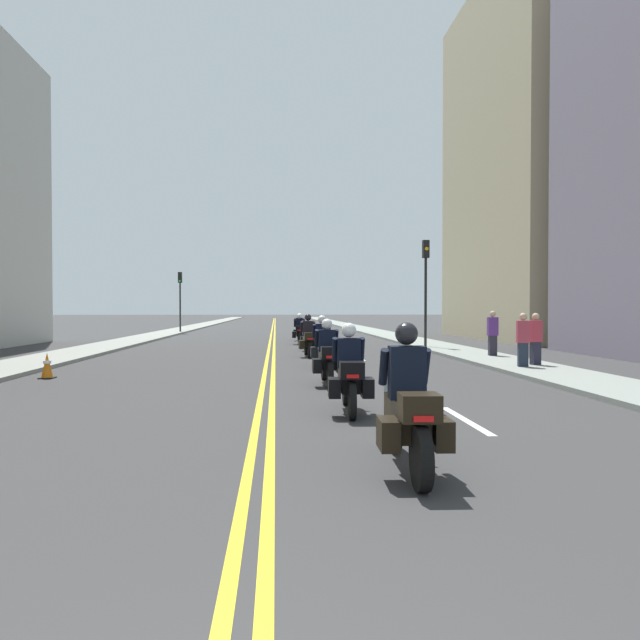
{
  "coord_description": "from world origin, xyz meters",
  "views": [
    {
      "loc": [
        0.19,
        -1.17,
        1.83
      ],
      "look_at": [
        1.7,
        18.29,
        1.45
      ],
      "focal_mm": 32.26,
      "sensor_mm": 36.0,
      "label": 1
    }
  ],
  "objects_px": {
    "motorcycle_4": "(308,340)",
    "traffic_light_near": "(426,274)",
    "motorcycle_5": "(308,336)",
    "motorcycle_3": "(322,346)",
    "pedestrian_0": "(523,341)",
    "motorcycle_0": "(408,412)",
    "motorcycle_2": "(327,358)",
    "pedestrian_2": "(493,334)",
    "motorcycle_6": "(299,331)",
    "motorcycle_7": "(300,329)",
    "pedestrian_1": "(535,340)",
    "traffic_light_far": "(180,291)",
    "traffic_cone_1": "(47,366)",
    "motorcycle_1": "(349,376)"
  },
  "relations": [
    {
      "from": "motorcycle_4",
      "to": "traffic_light_near",
      "type": "distance_m",
      "value": 7.24
    },
    {
      "from": "motorcycle_5",
      "to": "traffic_light_near",
      "type": "distance_m",
      "value": 6.05
    },
    {
      "from": "motorcycle_3",
      "to": "pedestrian_0",
      "type": "distance_m",
      "value": 6.05
    },
    {
      "from": "motorcycle_0",
      "to": "motorcycle_2",
      "type": "height_order",
      "value": "motorcycle_0"
    },
    {
      "from": "pedestrian_2",
      "to": "motorcycle_3",
      "type": "bearing_deg",
      "value": 21.99
    },
    {
      "from": "motorcycle_3",
      "to": "motorcycle_5",
      "type": "bearing_deg",
      "value": 90.34
    },
    {
      "from": "motorcycle_6",
      "to": "motorcycle_7",
      "type": "bearing_deg",
      "value": 89.04
    },
    {
      "from": "motorcycle_4",
      "to": "pedestrian_1",
      "type": "xyz_separation_m",
      "value": [
        6.68,
        -4.92,
        0.23
      ]
    },
    {
      "from": "motorcycle_5",
      "to": "traffic_light_near",
      "type": "xyz_separation_m",
      "value": [
        5.36,
        0.49,
        2.76
      ]
    },
    {
      "from": "motorcycle_5",
      "to": "pedestrian_2",
      "type": "xyz_separation_m",
      "value": [
        6.49,
        -4.7,
        0.27
      ]
    },
    {
      "from": "motorcycle_0",
      "to": "motorcycle_3",
      "type": "bearing_deg",
      "value": 92.36
    },
    {
      "from": "motorcycle_7",
      "to": "pedestrian_1",
      "type": "distance_m",
      "value": 17.4
    },
    {
      "from": "motorcycle_6",
      "to": "traffic_light_near",
      "type": "xyz_separation_m",
      "value": [
        5.57,
        -4.09,
        2.74
      ]
    },
    {
      "from": "motorcycle_3",
      "to": "motorcycle_6",
      "type": "xyz_separation_m",
      "value": [
        -0.23,
        11.66,
        0.0
      ]
    },
    {
      "from": "motorcycle_4",
      "to": "motorcycle_5",
      "type": "relative_size",
      "value": 0.97
    },
    {
      "from": "motorcycle_2",
      "to": "motorcycle_3",
      "type": "height_order",
      "value": "motorcycle_3"
    },
    {
      "from": "traffic_light_near",
      "to": "pedestrian_0",
      "type": "xyz_separation_m",
      "value": [
        0.49,
        -9.19,
        -2.52
      ]
    },
    {
      "from": "motorcycle_4",
      "to": "motorcycle_5",
      "type": "distance_m",
      "value": 3.27
    },
    {
      "from": "motorcycle_5",
      "to": "motorcycle_3",
      "type": "bearing_deg",
      "value": -92.19
    },
    {
      "from": "motorcycle_5",
      "to": "motorcycle_7",
      "type": "relative_size",
      "value": 1.03
    },
    {
      "from": "traffic_light_far",
      "to": "motorcycle_0",
      "type": "bearing_deg",
      "value": -77.06
    },
    {
      "from": "motorcycle_4",
      "to": "motorcycle_6",
      "type": "bearing_deg",
      "value": 88.1
    },
    {
      "from": "motorcycle_7",
      "to": "traffic_light_near",
      "type": "distance_m",
      "value": 9.62
    },
    {
      "from": "motorcycle_4",
      "to": "motorcycle_3",
      "type": "bearing_deg",
      "value": -88.67
    },
    {
      "from": "traffic_cone_1",
      "to": "traffic_light_far",
      "type": "relative_size",
      "value": 0.15
    },
    {
      "from": "motorcycle_0",
      "to": "pedestrian_2",
      "type": "xyz_separation_m",
      "value": [
        6.45,
        14.13,
        0.24
      ]
    },
    {
      "from": "motorcycle_0",
      "to": "traffic_light_near",
      "type": "relative_size",
      "value": 0.46
    },
    {
      "from": "motorcycle_3",
      "to": "traffic_light_far",
      "type": "relative_size",
      "value": 0.48
    },
    {
      "from": "motorcycle_1",
      "to": "traffic_light_near",
      "type": "height_order",
      "value": "traffic_light_near"
    },
    {
      "from": "motorcycle_3",
      "to": "motorcycle_4",
      "type": "relative_size",
      "value": 1.05
    },
    {
      "from": "motorcycle_0",
      "to": "pedestrian_0",
      "type": "bearing_deg",
      "value": 62.42
    },
    {
      "from": "motorcycle_0",
      "to": "motorcycle_3",
      "type": "distance_m",
      "value": 11.74
    },
    {
      "from": "motorcycle_0",
      "to": "motorcycle_4",
      "type": "height_order",
      "value": "motorcycle_0"
    },
    {
      "from": "traffic_light_far",
      "to": "motorcycle_1",
      "type": "bearing_deg",
      "value": -76.04
    },
    {
      "from": "pedestrian_1",
      "to": "motorcycle_1",
      "type": "bearing_deg",
      "value": -147.09
    },
    {
      "from": "traffic_cone_1",
      "to": "traffic_light_near",
      "type": "xyz_separation_m",
      "value": [
        12.78,
        10.08,
        3.06
      ]
    },
    {
      "from": "motorcycle_5",
      "to": "traffic_light_far",
      "type": "bearing_deg",
      "value": 112.16
    },
    {
      "from": "pedestrian_0",
      "to": "pedestrian_1",
      "type": "height_order",
      "value": "pedestrian_0"
    },
    {
      "from": "motorcycle_1",
      "to": "motorcycle_5",
      "type": "height_order",
      "value": "motorcycle_1"
    },
    {
      "from": "traffic_light_far",
      "to": "motorcycle_5",
      "type": "bearing_deg",
      "value": -65.44
    },
    {
      "from": "traffic_light_near",
      "to": "pedestrian_1",
      "type": "relative_size",
      "value": 2.91
    },
    {
      "from": "motorcycle_7",
      "to": "motorcycle_1",
      "type": "bearing_deg",
      "value": -91.68
    },
    {
      "from": "pedestrian_0",
      "to": "traffic_light_far",
      "type": "bearing_deg",
      "value": 128.97
    },
    {
      "from": "motorcycle_0",
      "to": "traffic_light_near",
      "type": "height_order",
      "value": "traffic_light_near"
    },
    {
      "from": "pedestrian_1",
      "to": "motorcycle_2",
      "type": "bearing_deg",
      "value": -167.84
    },
    {
      "from": "motorcycle_3",
      "to": "motorcycle_5",
      "type": "xyz_separation_m",
      "value": [
        -0.03,
        7.08,
        -0.01
      ]
    },
    {
      "from": "motorcycle_6",
      "to": "motorcycle_7",
      "type": "height_order",
      "value": "motorcycle_6"
    },
    {
      "from": "pedestrian_2",
      "to": "traffic_cone_1",
      "type": "bearing_deg",
      "value": 21.12
    },
    {
      "from": "motorcycle_5",
      "to": "traffic_light_near",
      "type": "relative_size",
      "value": 0.45
    },
    {
      "from": "motorcycle_4",
      "to": "pedestrian_2",
      "type": "bearing_deg",
      "value": -14.13
    }
  ]
}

